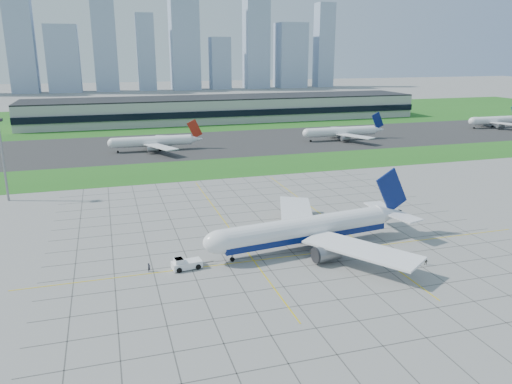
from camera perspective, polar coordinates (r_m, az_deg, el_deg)
ground at (r=116.92m, az=4.18°, el=-6.89°), size 1400.00×1400.00×0.00m
grass_median at (r=199.63m, az=-5.11°, el=2.69°), size 700.00×35.00×0.04m
asphalt_taxiway at (r=252.64m, az=-7.72°, el=5.37°), size 700.00×75.00×0.04m
grass_far at (r=360.46m, az=-10.64°, el=8.33°), size 700.00×145.00×0.04m
apron_markings at (r=126.71m, az=2.56°, el=-5.03°), size 120.00×130.00×0.03m
terminal at (r=341.77m, az=-3.45°, el=9.51°), size 260.00×43.00×15.80m
light_mast at (r=170.70m, az=-27.06°, el=4.33°), size 2.50×2.50×25.60m
city_skyline at (r=621.39m, az=-14.73°, el=16.57°), size 523.00×32.40×160.00m
airliner at (r=118.00m, az=5.86°, el=-4.27°), size 54.60×55.00×17.22m
pushback_tug at (r=108.92m, az=-8.09°, el=-8.12°), size 9.38×3.92×2.58m
crew_near at (r=108.86m, az=-12.12°, el=-8.44°), size 0.83×0.84×1.95m
crew_far at (r=115.79m, az=18.87°, el=-7.53°), size 1.04×0.98×1.69m
distant_jet_1 at (r=239.43m, az=-11.60°, el=5.71°), size 41.79×42.66×14.08m
distant_jet_2 at (r=267.48m, az=9.80°, el=6.83°), size 44.26×42.66×14.08m
distant_jet_3 at (r=339.76m, az=25.49°, el=7.40°), size 34.76×42.66×14.08m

